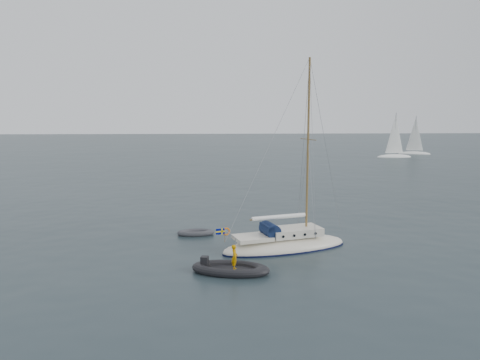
{
  "coord_description": "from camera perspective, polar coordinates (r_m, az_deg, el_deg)",
  "views": [
    {
      "loc": [
        -3.85,
        -30.72,
        8.7
      ],
      "look_at": [
        -2.31,
        0.0,
        4.15
      ],
      "focal_mm": 35.0,
      "sensor_mm": 36.0,
      "label": 1
    }
  ],
  "objects": [
    {
      "name": "distant_yacht_c",
      "position": [
        92.79,
        18.35,
        4.97
      ],
      "size": [
        6.7,
        3.58,
        8.88
      ],
      "rotation": [
        0.0,
        0.0,
        0.09
      ],
      "color": "white",
      "rests_on": "ground"
    },
    {
      "name": "distant_yacht_b",
      "position": [
        101.25,
        20.56,
        4.94
      ],
      "size": [
        6.18,
        3.3,
        8.19
      ],
      "rotation": [
        0.0,
        0.0,
        -0.3
      ],
      "color": "white",
      "rests_on": "ground"
    },
    {
      "name": "sailboat",
      "position": [
        29.92,
        5.54,
        -6.64
      ],
      "size": [
        8.78,
        2.63,
        12.5
      ],
      "rotation": [
        0.0,
        0.0,
        0.3
      ],
      "color": "beige",
      "rests_on": "ground"
    },
    {
      "name": "rib",
      "position": [
        25.78,
        -1.21,
        -10.7
      ],
      "size": [
        4.3,
        1.96,
        1.6
      ],
      "rotation": [
        0.0,
        0.0,
        -0.23
      ],
      "color": "black",
      "rests_on": "ground"
    },
    {
      "name": "ground",
      "position": [
        32.16,
        4.15,
        -7.3
      ],
      "size": [
        300.0,
        300.0,
        0.0
      ],
      "primitive_type": "plane",
      "color": "black",
      "rests_on": "ground"
    },
    {
      "name": "dinghy",
      "position": [
        33.43,
        -5.41,
        -6.41
      ],
      "size": [
        2.63,
        1.19,
        0.38
      ],
      "rotation": [
        0.0,
        0.0,
        0.06
      ],
      "color": "#434348",
      "rests_on": "ground"
    }
  ]
}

